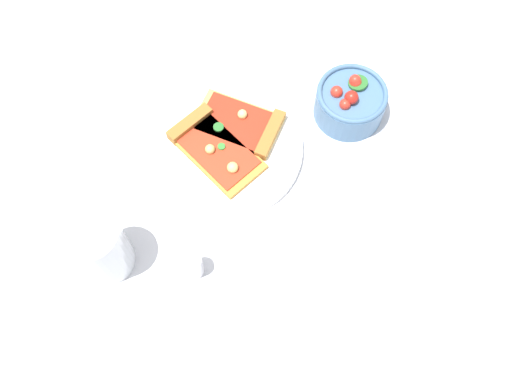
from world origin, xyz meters
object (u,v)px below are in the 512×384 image
(salad_bowl, at_px, (350,102))
(soda_glass, at_px, (100,248))
(pepper_shaker, at_px, (193,264))
(pizza_slice_near, at_px, (243,125))
(pizza_slice_far, at_px, (212,146))
(paper_napkin, at_px, (388,222))
(plate, at_px, (227,147))

(salad_bowl, height_order, soda_glass, soda_glass)
(pepper_shaker, bearing_deg, pizza_slice_near, -22.68)
(pizza_slice_near, bearing_deg, pizza_slice_far, 122.42)
(soda_glass, height_order, paper_napkin, soda_glass)
(plate, xyz_separation_m, pizza_slice_far, (-0.00, 0.02, 0.01))
(pizza_slice_near, xyz_separation_m, paper_napkin, (-0.19, -0.21, -0.02))
(plate, bearing_deg, pepper_shaker, 161.69)
(soda_glass, relative_size, paper_napkin, 0.86)
(pizza_slice_far, bearing_deg, pepper_shaker, 167.71)
(plate, relative_size, salad_bowl, 2.14)
(pizza_slice_near, distance_m, pepper_shaker, 0.25)
(plate, relative_size, pizza_slice_far, 1.44)
(pepper_shaker, bearing_deg, paper_napkin, -81.60)
(paper_napkin, distance_m, pepper_shaker, 0.31)
(plate, relative_size, pepper_shaker, 3.78)
(plate, bearing_deg, pizza_slice_far, 97.92)
(pizza_slice_near, xyz_separation_m, salad_bowl, (0.02, -0.18, 0.01))
(salad_bowl, bearing_deg, pizza_slice_near, 95.47)
(pizza_slice_far, bearing_deg, pizza_slice_near, -57.58)
(pepper_shaker, bearing_deg, soda_glass, 76.41)
(plate, distance_m, pepper_shaker, 0.21)
(soda_glass, bearing_deg, paper_napkin, -88.11)
(salad_bowl, xyz_separation_m, paper_napkin, (-0.20, -0.03, -0.03))
(salad_bowl, bearing_deg, pepper_shaker, 132.01)
(soda_glass, distance_m, paper_napkin, 0.44)
(soda_glass, bearing_deg, salad_bowl, -61.57)
(plate, xyz_separation_m, paper_napkin, (-0.16, -0.24, -0.01))
(plate, distance_m, salad_bowl, 0.22)
(plate, height_order, pepper_shaker, pepper_shaker)
(pizza_slice_near, distance_m, pizza_slice_far, 0.06)
(salad_bowl, relative_size, paper_napkin, 0.84)
(plate, height_order, salad_bowl, salad_bowl)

